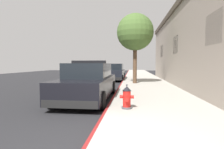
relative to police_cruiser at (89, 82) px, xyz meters
The scene contains 8 objects.
ground_plane 6.22m from the police_cruiser, 120.60° to the left, with size 30.18×60.00×0.20m, color #232326.
sidewalk_pavement 6.07m from the police_cruiser, 61.65° to the left, with size 3.47×60.00×0.14m, color #ADA89E.
curb_painted_edge 5.46m from the police_cruiser, 78.40° to the left, with size 0.08×60.00×0.14m, color maroon.
storefront_building 8.85m from the police_cruiser, 30.93° to the left, with size 5.86×19.79×5.34m.
police_cruiser is the anchor object (origin of this frame).
parked_car_silver_ahead 9.48m from the police_cruiser, 89.18° to the left, with size 1.94×4.84×1.56m.
fire_hydrant 2.67m from the police_cruiser, 49.93° to the right, with size 0.44×0.40×0.76m.
street_tree 6.64m from the police_cruiser, 69.63° to the left, with size 2.62×2.62×4.96m.
Camera 1 is at (0.75, -2.93, 1.54)m, focal length 29.09 mm.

